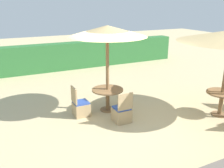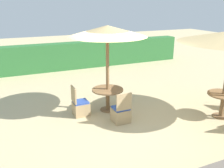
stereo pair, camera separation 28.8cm
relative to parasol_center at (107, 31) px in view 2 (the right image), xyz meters
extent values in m
plane|color=#C6B284|center=(0.10, -0.72, -2.49)|extent=(40.00, 40.00, 0.00)
cube|color=#2D6B33|center=(0.10, 5.65, -1.82)|extent=(13.00, 0.70, 1.35)
cylinder|color=olive|center=(0.00, 0.00, -1.20)|extent=(0.10, 0.10, 2.59)
cone|color=tan|center=(0.00, 0.00, 0.02)|extent=(2.35, 2.35, 0.32)
cylinder|color=olive|center=(0.00, 0.00, -2.48)|extent=(0.48, 0.48, 0.03)
cylinder|color=olive|center=(0.00, 0.00, -2.16)|extent=(0.12, 0.12, 0.67)
cylinder|color=olive|center=(0.00, 0.00, -1.80)|extent=(0.98, 0.98, 0.04)
cube|color=tan|center=(-0.89, 0.00, -2.29)|extent=(0.46, 0.46, 0.40)
cube|color=#2D4CA8|center=(-0.89, 0.00, -2.07)|extent=(0.42, 0.42, 0.05)
cube|color=tan|center=(-1.10, 0.00, -1.80)|extent=(0.04, 0.46, 0.48)
cube|color=tan|center=(0.02, -0.90, -2.29)|extent=(0.46, 0.46, 0.40)
cube|color=#2D4CA8|center=(0.02, -0.90, -2.07)|extent=(0.42, 0.42, 0.05)
cube|color=tan|center=(0.02, -1.11, -1.80)|extent=(0.46, 0.04, 0.48)
cylinder|color=olive|center=(2.93, -1.85, -2.48)|extent=(0.48, 0.48, 0.03)
cylinder|color=olive|center=(2.93, -1.85, -2.14)|extent=(0.12, 0.12, 0.70)
cylinder|color=olive|center=(2.93, -1.85, -1.77)|extent=(0.93, 0.93, 0.04)
camera|label=1|loc=(-3.14, -6.66, 0.81)|focal=40.00mm
camera|label=2|loc=(-2.88, -6.78, 0.81)|focal=40.00mm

